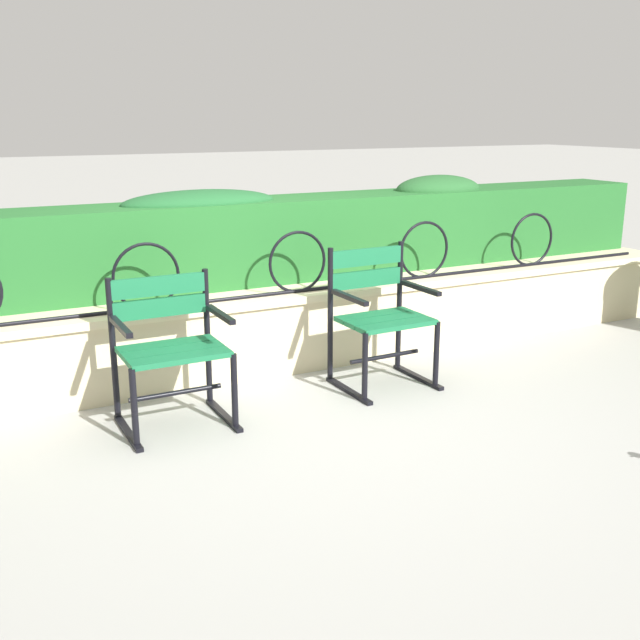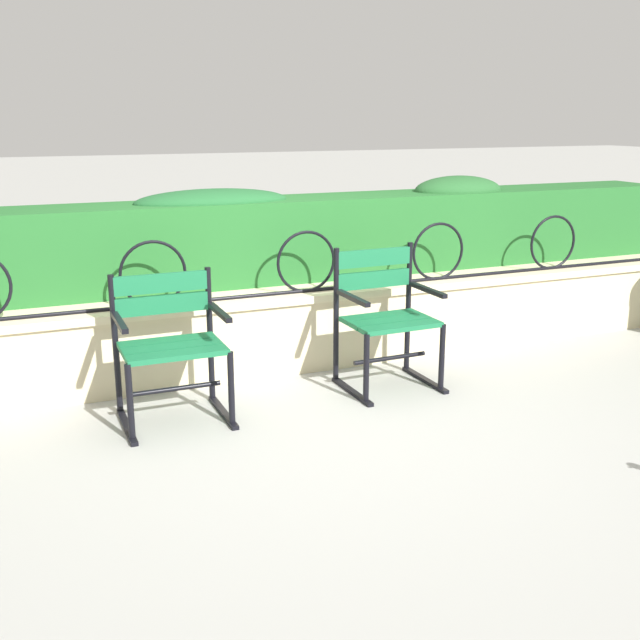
% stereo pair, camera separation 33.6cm
% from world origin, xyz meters
% --- Properties ---
extents(ground_plane, '(60.00, 60.00, 0.00)m').
position_xyz_m(ground_plane, '(0.00, 0.00, 0.00)').
color(ground_plane, '#9E9E99').
extents(stone_wall, '(7.20, 0.41, 0.54)m').
position_xyz_m(stone_wall, '(0.00, 0.91, 0.28)').
color(stone_wall, beige).
rests_on(stone_wall, ground).
extents(iron_arch_fence, '(6.66, 0.02, 0.42)m').
position_xyz_m(iron_arch_fence, '(-0.26, 0.83, 0.72)').
color(iron_arch_fence, black).
rests_on(iron_arch_fence, stone_wall).
extents(hedge_row, '(7.06, 0.52, 0.70)m').
position_xyz_m(hedge_row, '(-0.01, 1.34, 0.86)').
color(hedge_row, '#236028').
rests_on(hedge_row, stone_wall).
extents(park_chair_left, '(0.60, 0.52, 0.84)m').
position_xyz_m(park_chair_left, '(-0.84, 0.33, 0.46)').
color(park_chair_left, '#19663D').
rests_on(park_chair_left, ground).
extents(park_chair_right, '(0.59, 0.53, 0.89)m').
position_xyz_m(park_chair_right, '(0.55, 0.36, 0.47)').
color(park_chair_right, '#19663D').
rests_on(park_chair_right, ground).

